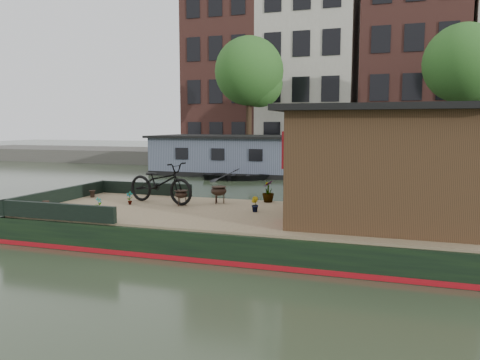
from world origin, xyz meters
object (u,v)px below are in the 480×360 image
(cabin, at_px, (381,164))
(bicycle, at_px, (161,183))
(potted_plant_a, at_px, (130,198))
(brazier_rear, at_px, (219,195))
(brazier_front, at_px, (181,198))
(dinghy, at_px, (237,173))

(cabin, bearing_deg, bicycle, 172.99)
(cabin, relative_size, potted_plant_a, 11.98)
(cabin, bearing_deg, brazier_rear, 164.92)
(brazier_front, xyz_separation_m, dinghy, (-2.20, 11.02, -0.51))
(potted_plant_a, xyz_separation_m, dinghy, (-0.86, 11.28, -0.48))
(brazier_rear, bearing_deg, cabin, -15.08)
(brazier_front, height_order, brazier_rear, brazier_rear)
(potted_plant_a, bearing_deg, brazier_front, 11.06)
(cabin, height_order, potted_plant_a, cabin)
(bicycle, distance_m, brazier_rear, 1.55)
(bicycle, xyz_separation_m, brazier_rear, (1.46, 0.41, -0.31))
(potted_plant_a, bearing_deg, bicycle, 34.74)
(potted_plant_a, xyz_separation_m, brazier_rear, (2.12, 0.87, 0.06))
(cabin, relative_size, brazier_front, 10.20)
(bicycle, height_order, brazier_rear, bicycle)
(brazier_front, bearing_deg, dinghy, 101.28)
(potted_plant_a, distance_m, dinghy, 11.32)
(bicycle, relative_size, brazier_rear, 4.56)
(brazier_rear, xyz_separation_m, dinghy, (-2.98, 10.41, -0.54))
(cabin, height_order, brazier_rear, cabin)
(cabin, relative_size, dinghy, 1.23)
(potted_plant_a, height_order, dinghy, potted_plant_a)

